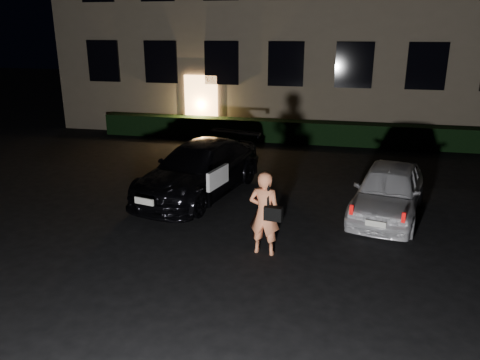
# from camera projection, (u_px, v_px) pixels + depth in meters

# --- Properties ---
(ground) EXTENTS (80.00, 80.00, 0.00)m
(ground) POSITION_uv_depth(u_px,v_px,m) (209.00, 264.00, 9.03)
(ground) COLOR black
(ground) RESTS_ON ground
(hedge) EXTENTS (15.00, 0.70, 0.85)m
(hedge) POSITION_uv_depth(u_px,v_px,m) (283.00, 131.00, 18.64)
(hedge) COLOR black
(hedge) RESTS_ON ground
(sedan) EXTENTS (2.95, 5.08, 1.38)m
(sedan) POSITION_uv_depth(u_px,v_px,m) (199.00, 169.00, 12.66)
(sedan) COLOR black
(sedan) RESTS_ON ground
(hatch) EXTENTS (2.20, 3.92, 1.26)m
(hatch) POSITION_uv_depth(u_px,v_px,m) (388.00, 191.00, 11.19)
(hatch) COLOR silver
(hatch) RESTS_ON ground
(man) EXTENTS (0.72, 0.48, 1.72)m
(man) POSITION_uv_depth(u_px,v_px,m) (265.00, 213.00, 9.20)
(man) COLOR #F98B5B
(man) RESTS_ON ground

